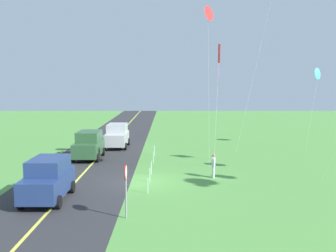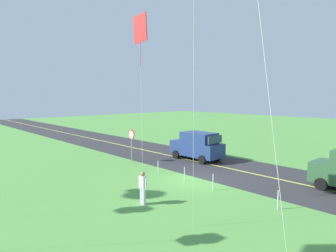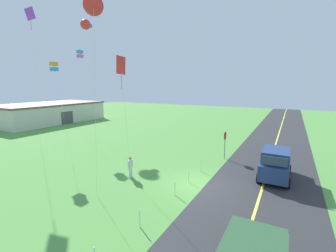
{
  "view_description": "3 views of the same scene",
  "coord_description": "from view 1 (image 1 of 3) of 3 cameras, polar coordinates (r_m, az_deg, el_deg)",
  "views": [
    {
      "loc": [
        24.45,
        1.83,
        6.35
      ],
      "look_at": [
        -0.89,
        1.85,
        3.46
      ],
      "focal_mm": 42.39,
      "sensor_mm": 36.0,
      "label": 1
    },
    {
      "loc": [
        -12.03,
        13.23,
        5.17
      ],
      "look_at": [
        1.32,
        0.92,
        3.32
      ],
      "focal_mm": 31.52,
      "sensor_mm": 36.0,
      "label": 2
    },
    {
      "loc": [
        -14.09,
        -5.29,
        6.76
      ],
      "look_at": [
        0.12,
        2.39,
        3.9
      ],
      "focal_mm": 24.58,
      "sensor_mm": 36.0,
      "label": 3
    }
  ],
  "objects": [
    {
      "name": "ground_plane",
      "position": [
        25.34,
        -4.23,
        -8.15
      ],
      "size": [
        120.0,
        120.0,
        0.1
      ],
      "primitive_type": "cube",
      "color": "#549342"
    },
    {
      "name": "asphalt_road",
      "position": [
        25.93,
        -13.16,
        -7.85
      ],
      "size": [
        120.0,
        7.0,
        0.0
      ],
      "primitive_type": "cube",
      "color": "#2D2D30",
      "rests_on": "ground"
    },
    {
      "name": "road_centre_stripe",
      "position": [
        25.93,
        -13.17,
        -7.84
      ],
      "size": [
        120.0,
        0.16,
        0.0
      ],
      "primitive_type": "cube",
      "color": "#E5E04C",
      "rests_on": "asphalt_road"
    },
    {
      "name": "car_suv_foreground",
      "position": [
        22.28,
        -16.88,
        -7.27
      ],
      "size": [
        4.4,
        2.12,
        2.24
      ],
      "color": "navy",
      "rests_on": "ground"
    },
    {
      "name": "car_parked_west_far",
      "position": [
        38.31,
        -7.34,
        -1.35
      ],
      "size": [
        4.4,
        2.12,
        2.24
      ],
      "color": "#B7B7BC",
      "rests_on": "ground"
    },
    {
      "name": "car_parked_west_near",
      "position": [
        33.14,
        -11.31,
        -2.65
      ],
      "size": [
        4.4,
        2.12,
        2.24
      ],
      "color": "#2D5633",
      "rests_on": "ground"
    },
    {
      "name": "stop_sign",
      "position": [
        18.5,
        -6.09,
        -7.77
      ],
      "size": [
        0.76,
        0.08,
        2.56
      ],
      "color": "gray",
      "rests_on": "ground"
    },
    {
      "name": "person_adult_near",
      "position": [
        26.37,
        6.56,
        -5.55
      ],
      "size": [
        0.58,
        0.22,
        1.6
      ],
      "rotation": [
        0.0,
        0.0,
        2.28
      ],
      "color": "silver",
      "rests_on": "ground"
    },
    {
      "name": "kite_red_low",
      "position": [
        26.18,
        7.35,
        9.98
      ],
      "size": [
        0.98,
        0.34,
        8.74
      ],
      "color": "silver",
      "rests_on": "ground"
    },
    {
      "name": "kite_blue_mid",
      "position": [
        40.16,
        20.81,
        7.05
      ],
      "size": [
        1.78,
        1.89,
        7.61
      ],
      "color": "silver",
      "rests_on": "ground"
    },
    {
      "name": "kite_green_far",
      "position": [
        29.15,
        5.78,
        15.69
      ],
      "size": [
        1.08,
        0.96,
        11.62
      ],
      "color": "silver",
      "rests_on": "ground"
    },
    {
      "name": "fence_post_0",
      "position": [
        33.74,
        -1.97,
        -3.58
      ],
      "size": [
        0.05,
        0.05,
        0.9
      ],
      "primitive_type": "cylinder",
      "color": "silver",
      "rests_on": "ground"
    },
    {
      "name": "fence_post_1",
      "position": [
        30.9,
        -2.15,
        -4.52
      ],
      "size": [
        0.05,
        0.05,
        0.9
      ],
      "primitive_type": "cylinder",
      "color": "silver",
      "rests_on": "ground"
    },
    {
      "name": "fence_post_2",
      "position": [
        27.22,
        -2.44,
        -6.03
      ],
      "size": [
        0.05,
        0.05,
        0.9
      ],
      "primitive_type": "cylinder",
      "color": "silver",
      "rests_on": "ground"
    },
    {
      "name": "fence_post_3",
      "position": [
        25.1,
        -2.65,
        -7.1
      ],
      "size": [
        0.05,
        0.05,
        0.9
      ],
      "primitive_type": "cylinder",
      "color": "silver",
      "rests_on": "ground"
    },
    {
      "name": "fence_post_4",
      "position": [
        22.74,
        -2.93,
        -8.55
      ],
      "size": [
        0.05,
        0.05,
        0.9
      ],
      "primitive_type": "cylinder",
      "color": "silver",
      "rests_on": "ground"
    }
  ]
}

